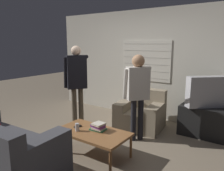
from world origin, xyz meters
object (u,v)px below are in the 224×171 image
Objects in this scene: book_stack at (98,127)px; tv at (208,92)px; spare_remote at (78,126)px; coffee_table at (92,133)px; person_left_standing at (77,78)px; person_right_standing at (137,87)px; armchair_beige at (141,113)px; soda_can at (77,127)px.

tv is at bearing 54.09° from book_stack.
tv is at bearing 62.91° from spare_remote.
book_stack is (0.05, 0.08, 0.10)m from coffee_table.
person_left_standing is 1.28m from person_right_standing.
armchair_beige is 1.40m from tv.
spare_remote is at bearing 130.99° from soda_can.
person_left_standing reaches higher than book_stack.
coffee_table is 0.74× the size of person_right_standing.
tv is at bearing -7.36° from person_right_standing.
soda_can is 0.17m from spare_remote.
person_right_standing is 6.19× the size of book_stack.
tv is 0.43× the size of person_left_standing.
armchair_beige is 1.68m from soda_can.
person_right_standing is (1.25, 0.25, -0.09)m from person_left_standing.
coffee_table is 4.57× the size of book_stack.
tv reaches higher than armchair_beige.
tv is 2.93× the size of book_stack.
person_left_standing is 1.14m from spare_remote.
soda_can is (-1.53, -1.95, -0.41)m from tv.
soda_can is at bearing -149.33° from coffee_table.
person_left_standing is at bearing 148.18° from spare_remote.
book_stack is at bearing 12.37° from tv.
armchair_beige is 0.87× the size of coffee_table.
person_left_standing is (-2.27, -1.16, 0.22)m from tv.
person_left_standing is at bearing -14.54° from tv.
book_stack reaches higher than coffee_table.
armchair_beige is at bearing 90.33° from spare_remote.
person_right_standing reaches higher than armchair_beige.
armchair_beige is 3.95× the size of book_stack.
book_stack is 0.33m from soda_can.
spare_remote is (-0.39, -1.52, 0.11)m from armchair_beige.
person_left_standing is at bearing 32.98° from armchair_beige.
armchair_beige reaches higher than soda_can.
coffee_table is 0.68× the size of person_left_standing.
spare_remote is (-0.11, 0.12, -0.05)m from soda_can.
soda_can is at bearing -34.42° from spare_remote.
book_stack is 0.38m from spare_remote.
coffee_table is at bearing -157.06° from person_right_standing.
tv is 2.20m from book_stack.
soda_can is (-0.51, -1.04, -0.54)m from person_right_standing.
tv is at bearing -27.40° from person_left_standing.
coffee_table is at bearing 30.67° from soda_can.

